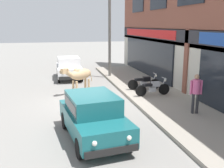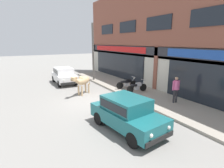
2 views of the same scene
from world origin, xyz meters
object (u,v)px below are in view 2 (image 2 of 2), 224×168
pedestrian (176,87)px  car_0 (127,112)px  cow (83,81)px  motorcycle_1 (137,87)px  utility_pole (93,52)px  motorcycle_0 (127,83)px  car_1 (64,75)px

pedestrian → car_0: bearing=-76.0°
cow → motorcycle_1: cow is taller
cow → car_0: (5.90, -0.23, -0.19)m
utility_pole → motorcycle_1: bearing=9.6°
cow → motorcycle_0: 3.56m
car_0 → car_1: size_ratio=1.03×
car_0 → car_1: (-10.02, -0.04, 0.00)m
motorcycle_0 → utility_pole: size_ratio=0.34×
car_0 → motorcycle_0: bearing=145.2°
car_1 → pedestrian: pedestrian is taller
car_0 → motorcycle_1: car_0 is taller
car_1 → car_0: bearing=0.2°
motorcycle_1 → car_0: bearing=-42.5°
motorcycle_1 → cow: bearing=-118.5°
car_0 → motorcycle_0: (-5.34, 3.71, -0.29)m
car_1 → motorcycle_1: size_ratio=2.00×
cow → pedestrian: bearing=40.1°
cow → motorcycle_1: (1.88, 3.46, -0.48)m
motorcycle_0 → utility_pole: 4.95m
pedestrian → cow: bearing=-139.9°
motorcycle_1 → pedestrian: bearing=11.8°
car_0 → pedestrian: bearing=104.0°
car_0 → pedestrian: (-1.08, 4.30, 0.31)m
car_1 → pedestrian: 9.95m
cow → car_1: 4.13m
motorcycle_0 → motorcycle_1: same height
cow → motorcycle_1: 3.97m
motorcycle_0 → pedestrian: pedestrian is taller
utility_pole → car_0: bearing=-15.9°
pedestrian → utility_pole: bearing=-169.7°
car_0 → utility_pole: 10.22m
car_1 → utility_pole: 3.43m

